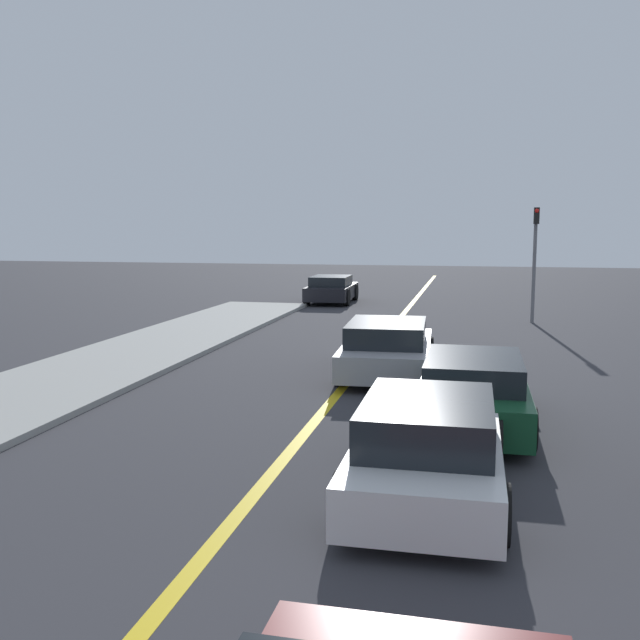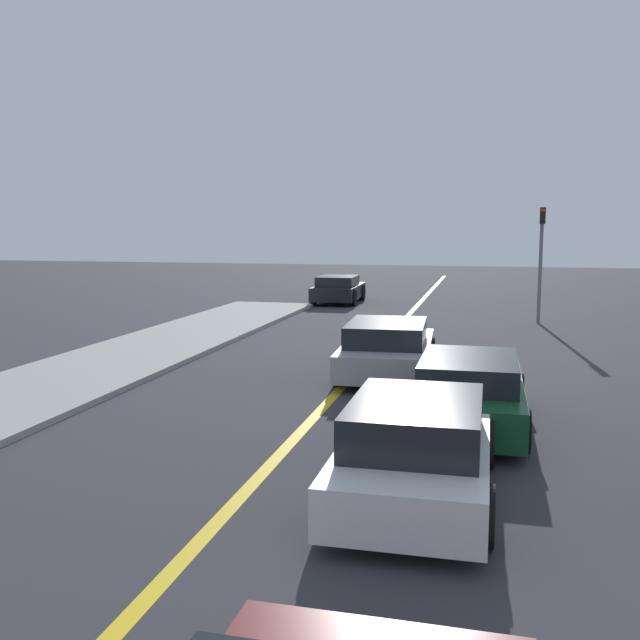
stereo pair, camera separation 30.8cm
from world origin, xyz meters
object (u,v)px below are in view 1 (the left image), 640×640
object	(u,v)px
traffic_light	(535,252)
car_parked_left_lot	(387,348)
car_ahead_center	(428,448)
car_oncoming_far	(332,289)
car_far_distant	(473,391)

from	to	relation	value
traffic_light	car_parked_left_lot	bearing A→B (deg)	-111.74
car_ahead_center	car_oncoming_far	distance (m)	22.27
car_far_distant	traffic_light	bearing A→B (deg)	81.91
car_ahead_center	car_parked_left_lot	xyz separation A→B (m)	(-1.36, 7.10, -0.01)
car_ahead_center	car_parked_left_lot	size ratio (longest dim) A/B	0.93
car_parked_left_lot	traffic_light	xyz separation A→B (m)	(3.82, 9.59, 1.82)
car_far_distant	traffic_light	world-z (taller)	traffic_light
car_parked_left_lot	car_oncoming_far	xyz separation A→B (m)	(-4.18, 14.47, -0.01)
car_parked_left_lot	car_ahead_center	bearing A→B (deg)	-81.90
car_ahead_center	car_far_distant	world-z (taller)	car_ahead_center
car_parked_left_lot	car_oncoming_far	world-z (taller)	car_parked_left_lot
car_ahead_center	car_far_distant	bearing A→B (deg)	81.21
car_far_distant	car_oncoming_far	bearing A→B (deg)	108.56
car_oncoming_far	traffic_light	world-z (taller)	traffic_light
car_ahead_center	car_oncoming_far	xyz separation A→B (m)	(-5.53, 21.57, -0.03)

